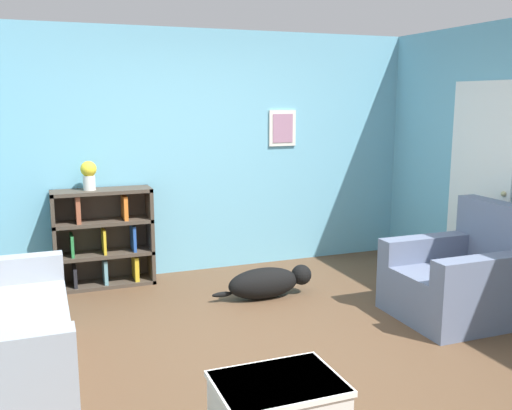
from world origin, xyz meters
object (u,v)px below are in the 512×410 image
bookshelf (104,238)px  recliner_chair (464,279)px  vase (89,174)px  dog (268,282)px

bookshelf → recliner_chair: bearing=-35.0°
recliner_chair → vase: (-2.95, 1.96, 0.82)m
recliner_chair → vase: 3.63m
bookshelf → vase: size_ratio=3.44×
bookshelf → recliner_chair: (2.83, -1.99, -0.15)m
bookshelf → recliner_chair: 3.47m
bookshelf → dog: 1.73m
recliner_chair → bookshelf: bearing=145.0°
recliner_chair → dog: bearing=144.3°
vase → recliner_chair: bearing=-33.7°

